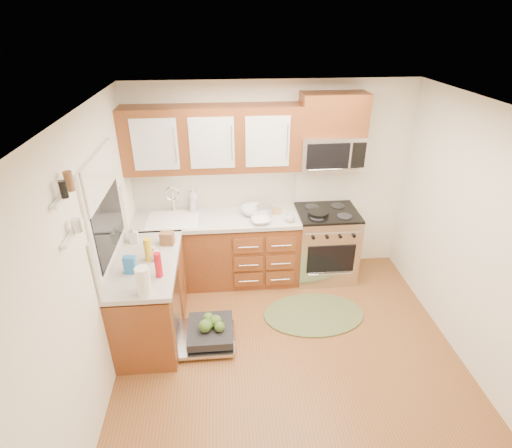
{
  "coord_description": "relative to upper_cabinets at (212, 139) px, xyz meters",
  "views": [
    {
      "loc": [
        -0.62,
        -2.97,
        3.17
      ],
      "look_at": [
        -0.28,
        0.85,
        1.12
      ],
      "focal_mm": 28.0,
      "sensor_mm": 36.0,
      "label": 1
    }
  ],
  "objects": [
    {
      "name": "backsplash_back",
      "position": [
        0.0,
        0.16,
        -0.67
      ],
      "size": [
        2.05,
        0.02,
        0.57
      ],
      "primitive_type": "cube",
      "color": "#AFAC9D",
      "rests_on": "ground"
    },
    {
      "name": "cutting_board",
      "position": [
        0.69,
        -0.02,
        -0.94
      ],
      "size": [
        0.29,
        0.21,
        0.02
      ],
      "primitive_type": "cube",
      "rotation": [
        0.0,
        0.0,
        -0.16
      ],
      "color": "#A47C4A",
      "rests_on": "countertop_back"
    },
    {
      "name": "shelf_lower",
      "position": [
        -0.99,
        -1.92,
        -0.12
      ],
      "size": [
        0.04,
        0.4,
        0.03
      ],
      "primitive_type": "cube",
      "color": "white",
      "rests_on": "ground"
    },
    {
      "name": "base_cabinet_back",
      "position": [
        0.0,
        -0.12,
        -1.45
      ],
      "size": [
        2.05,
        0.6,
        0.85
      ],
      "primitive_type": "cube",
      "color": "#5B2A14",
      "rests_on": "ground"
    },
    {
      "name": "countertop_back",
      "position": [
        0.0,
        -0.14,
        -0.97
      ],
      "size": [
        2.07,
        0.64,
        0.05
      ],
      "primitive_type": "cube",
      "color": "#B9B4A9",
      "rests_on": "base_cabinet_back"
    },
    {
      "name": "window_blind",
      "position": [
        -0.98,
        -1.07,
        0.0
      ],
      "size": [
        0.02,
        0.96,
        0.4
      ],
      "primitive_type": "cube",
      "color": "white",
      "rests_on": "ground"
    },
    {
      "name": "wooden_box",
      "position": [
        -0.52,
        -0.73,
        -0.88
      ],
      "size": [
        0.16,
        0.12,
        0.14
      ],
      "primitive_type": "cube",
      "rotation": [
        0.0,
        0.0,
        -0.14
      ],
      "color": "brown",
      "rests_on": "countertop_left"
    },
    {
      "name": "window",
      "position": [
        -1.01,
        -1.07,
        -0.32
      ],
      "size": [
        0.03,
        1.05,
        1.05
      ],
      "primitive_type": null,
      "color": "white",
      "rests_on": "ground"
    },
    {
      "name": "mustard_bottle",
      "position": [
        -0.68,
        -1.03,
        -0.83
      ],
      "size": [
        0.09,
        0.09,
        0.25
      ],
      "primitive_type": "cylinder",
      "rotation": [
        0.0,
        0.0,
        0.23
      ],
      "color": "yellow",
      "rests_on": "countertop_left"
    },
    {
      "name": "skillet",
      "position": [
        1.26,
        -0.23,
        -0.9
      ],
      "size": [
        0.29,
        0.29,
        0.05
      ],
      "primitive_type": "cylinder",
      "rotation": [
        0.0,
        0.0,
        0.14
      ],
      "color": "black",
      "rests_on": "range"
    },
    {
      "name": "bowl_b",
      "position": [
        0.47,
        -0.09,
        -0.9
      ],
      "size": [
        0.36,
        0.36,
        0.1
      ],
      "primitive_type": "imported",
      "rotation": [
        0.0,
        0.0,
        -0.21
      ],
      "color": "#999999",
      "rests_on": "countertop_back"
    },
    {
      "name": "red_bottle",
      "position": [
        -0.54,
        -1.33,
        -0.82
      ],
      "size": [
        0.08,
        0.08,
        0.26
      ],
      "primitive_type": "cylinder",
      "rotation": [
        0.0,
        0.0,
        -0.18
      ],
      "color": "red",
      "rests_on": "countertop_left"
    },
    {
      "name": "blue_carton",
      "position": [
        -0.82,
        -1.25,
        -0.86
      ],
      "size": [
        0.12,
        0.08,
        0.18
      ],
      "primitive_type": "cube",
      "rotation": [
        0.0,
        0.0,
        -0.09
      ],
      "color": "#2870BD",
      "rests_on": "countertop_left"
    },
    {
      "name": "rug",
      "position": [
        1.11,
        -0.96,
        -1.86
      ],
      "size": [
        1.25,
        0.88,
        0.02
      ],
      "primitive_type": null,
      "rotation": [
        0.0,
        0.0,
        -0.1
      ],
      "color": "#5D6339",
      "rests_on": "ground"
    },
    {
      "name": "backsplash_left",
      "position": [
        -1.01,
        -1.05,
        -0.67
      ],
      "size": [
        0.02,
        1.25,
        0.57
      ],
      "primitive_type": "cube",
      "color": "#AFAC9D",
      "rests_on": "ground"
    },
    {
      "name": "canister",
      "position": [
        -0.27,
        0.05,
        -0.87
      ],
      "size": [
        0.14,
        0.14,
        0.17
      ],
      "primitive_type": "cylinder",
      "rotation": [
        0.0,
        0.0,
        -0.35
      ],
      "color": "silver",
      "rests_on": "countertop_back"
    },
    {
      "name": "base_cabinet_left",
      "position": [
        -0.72,
        -1.05,
        -1.45
      ],
      "size": [
        0.6,
        1.25,
        0.85
      ],
      "primitive_type": "cube",
      "color": "#5B2A14",
      "rests_on": "ground"
    },
    {
      "name": "range",
      "position": [
        1.41,
        -0.15,
        -1.4
      ],
      "size": [
        0.76,
        0.64,
        0.95
      ],
      "primitive_type": null,
      "color": "silver",
      "rests_on": "ground"
    },
    {
      "name": "soap_bottle_b",
      "position": [
        -0.9,
        -0.65,
        -0.85
      ],
      "size": [
        0.09,
        0.09,
        0.19
      ],
      "primitive_type": "imported",
      "rotation": [
        0.0,
        0.0,
        -0.01
      ],
      "color": "#999999",
      "rests_on": "countertop_left"
    },
    {
      "name": "bowl_a",
      "position": [
        0.54,
        -0.32,
        -0.92
      ],
      "size": [
        0.26,
        0.26,
        0.06
      ],
      "primitive_type": "imported",
      "rotation": [
        0.0,
        0.0,
        0.15
      ],
      "color": "#999999",
      "rests_on": "countertop_back"
    },
    {
      "name": "wall_left",
      "position": [
        -1.02,
        -1.57,
        -0.62
      ],
      "size": [
        0.04,
        3.5,
        2.5
      ],
      "primitive_type": "cube",
      "color": "white",
      "rests_on": "ground"
    },
    {
      "name": "sink",
      "position": [
        -0.52,
        -0.16,
        -1.07
      ],
      "size": [
        0.62,
        0.5,
        0.26
      ],
      "primitive_type": null,
      "color": "white",
      "rests_on": "ground"
    },
    {
      "name": "wall_back",
      "position": [
        0.73,
        0.18,
        -0.62
      ],
      "size": [
        3.5,
        0.04,
        2.5
      ],
      "primitive_type": "cube",
      "color": "white",
      "rests_on": "ground"
    },
    {
      "name": "upper_cabinets",
      "position": [
        0.0,
        0.0,
        0.0
      ],
      "size": [
        2.05,
        0.35,
        0.75
      ],
      "primitive_type": null,
      "color": "#5B2A14",
      "rests_on": "ground"
    },
    {
      "name": "soap_bottle_c",
      "position": [
        -0.62,
        -1.03,
        -0.88
      ],
      "size": [
        0.14,
        0.14,
        0.15
      ],
      "primitive_type": "imported",
      "rotation": [
        0.0,
        0.0,
        -0.26
      ],
      "color": "#999999",
      "rests_on": "countertop_left"
    },
    {
      "name": "paper_towel_roll",
      "position": [
        -0.63,
        -1.59,
        -0.81
      ],
      "size": [
        0.13,
        0.13,
        0.28
      ],
      "primitive_type": "cylinder",
      "rotation": [
        0.0,
        0.0,
        0.06
      ],
      "color": "white",
      "rests_on": "countertop_left"
    },
    {
      "name": "countertop_left",
      "position": [
        -0.71,
        -1.05,
        -0.97
      ],
      "size": [
        0.64,
        1.27,
        0.05
      ],
      "primitive_type": "cube",
      "color": "#B9B4A9",
      "rests_on": "base_cabinet_left"
    },
    {
      "name": "soap_bottle_a",
      "position": [
        -0.27,
        0.1,
        -0.79
      ],
      "size": [
        0.15,
        0.15,
        0.31
      ],
      "primitive_type": "imported",
      "rotation": [
        0.0,
        0.0,
        -0.34
      ],
      "color": "#999999",
      "rests_on": "countertop_back"
    },
    {
      "name": "wall_right",
      "position": [
        2.48,
        -1.57,
        -0.62
      ],
      "size": [
        0.04,
        3.5,
        2.5
      ],
      "primitive_type": "cube",
      "color": "white",
      "rests_on": "ground"
    },
    {
      "name": "shelf_upper",
      "position": [
        -0.99,
        -1.92,
        0.17
      ],
      "size": [
        0.04,
        0.4,
        0.03
      ],
      "primitive_type": "cube",
      "color": "white",
      "rests_on": "ground"
    },
    {
      "name": "wall_front",
      "position": [
        0.73,
        -3.33,
        -0.62
      ],
      "size": [
        3.5,
        0.04,
        2.5
      ],
      "primitive_type": "cube",
      "color": "white",
      "rests_on": "ground"
    },
    {
      "name": "floor",
      "position": [
        0.73,
        -1.57,
        -1.88
      ],
      "size": [
        3.5,
        3.5,
        0.0
      ],
      "primitive_type": "plane",
      "color": "brown",
      "rests_on": "ground"
    },
    {
      "name": "ceiling",
      "position": [
        0.73,
        -1.57,
        0.62
      ],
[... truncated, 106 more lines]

